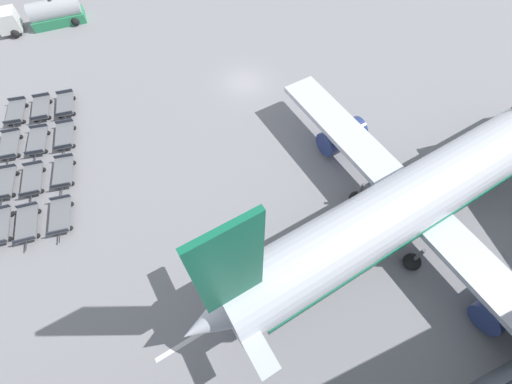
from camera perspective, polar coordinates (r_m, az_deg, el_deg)
ground_plane at (r=36.35m, az=-1.96°, el=17.74°), size 500.00×500.00×0.00m
airplane at (r=26.25m, az=26.48°, el=0.07°), size 28.69×36.92×13.57m
fuel_tanker_primary at (r=49.91m, az=-31.64°, el=23.83°), size 3.43×9.19×2.85m
baggage_dolly_row_near_col_a at (r=39.54m, az=-35.11°, el=10.85°), size 3.89×2.04×0.92m
baggage_dolly_row_near_col_b at (r=36.80m, az=-35.80°, el=6.36°), size 3.88×1.95×0.92m
baggage_dolly_row_near_col_c at (r=34.23m, az=-36.36°, el=1.18°), size 3.89×2.06×0.92m
baggage_dolly_row_mid_a_col_a at (r=38.66m, az=-32.19°, el=11.74°), size 3.88×1.94×0.92m
baggage_dolly_row_mid_a_col_b at (r=35.81m, az=-32.61°, el=7.20°), size 3.89×2.08×0.92m
baggage_dolly_row_mid_a_col_c at (r=33.18m, az=-33.21°, el=1.74°), size 3.88×1.96×0.92m
baggage_dolly_row_mid_a_col_d at (r=30.96m, az=-33.84°, el=-4.39°), size 3.88×1.90×0.92m
baggage_dolly_row_mid_b_col_a at (r=37.89m, az=-29.18°, el=12.60°), size 3.88×1.92×0.92m
baggage_dolly_row_mid_b_col_b at (r=35.01m, az=-29.26°, el=8.19°), size 3.88×1.98×0.92m
baggage_dolly_row_mid_b_col_c at (r=32.36m, az=-29.44°, el=2.90°), size 3.89×2.06×0.92m
baggage_dolly_row_mid_b_col_d at (r=30.01m, az=-29.80°, el=-3.46°), size 3.89×2.00×0.92m
stand_guidance_stripe at (r=25.63m, az=11.29°, el=-10.75°), size 3.75×25.83×0.01m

